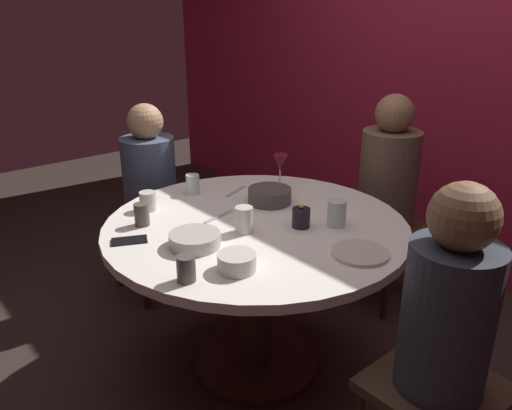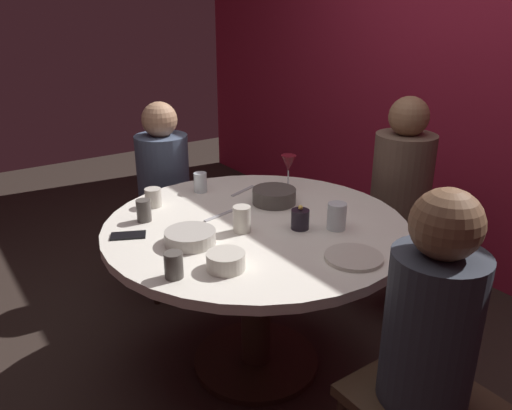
{
  "view_description": "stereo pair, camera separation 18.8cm",
  "coord_description": "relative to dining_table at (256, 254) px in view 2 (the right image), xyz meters",
  "views": [
    {
      "loc": [
        1.53,
        -1.3,
        1.62
      ],
      "look_at": [
        0.0,
        0.0,
        0.83
      ],
      "focal_mm": 35.47,
      "sensor_mm": 36.0,
      "label": 1
    },
    {
      "loc": [
        1.65,
        -1.15,
        1.62
      ],
      "look_at": [
        0.0,
        0.0,
        0.83
      ],
      "focal_mm": 35.47,
      "sensor_mm": 36.0,
      "label": 2
    }
  ],
  "objects": [
    {
      "name": "candle_holder",
      "position": [
        0.16,
        0.11,
        0.2
      ],
      "size": [
        0.08,
        0.08,
        0.11
      ],
      "color": "black",
      "rests_on": "dining_table"
    },
    {
      "name": "dining_table",
      "position": [
        0.0,
        0.0,
        0.0
      ],
      "size": [
        1.32,
        1.32,
        0.75
      ],
      "color": "silver",
      "rests_on": "ground"
    },
    {
      "name": "fork_near_plate",
      "position": [
        -0.15,
        -0.09,
        0.16
      ],
      "size": [
        0.05,
        0.18,
        0.01
      ],
      "primitive_type": "cube",
      "rotation": [
        0.0,
        0.0,
        0.22
      ],
      "color": "#B7B7BC",
      "rests_on": "dining_table"
    },
    {
      "name": "cup_by_right_diner",
      "position": [
        0.23,
        -0.51,
        0.2
      ],
      "size": [
        0.07,
        0.07,
        0.09
      ],
      "primitive_type": "cylinder",
      "color": "#4C4742",
      "rests_on": "dining_table"
    },
    {
      "name": "seated_diner_right",
      "position": [
        0.91,
        0.0,
        0.13
      ],
      "size": [
        0.4,
        0.4,
        1.17
      ],
      "rotation": [
        0.0,
        0.0,
        3.14
      ],
      "color": "#3F2D1E",
      "rests_on": "ground"
    },
    {
      "name": "bowl_small_white",
      "position": [
        0.28,
        -0.33,
        0.19
      ],
      "size": [
        0.14,
        0.14,
        0.06
      ],
      "primitive_type": "cylinder",
      "color": "beige",
      "rests_on": "dining_table"
    },
    {
      "name": "cup_beside_wine",
      "position": [
        -0.29,
        -0.39,
        0.2
      ],
      "size": [
        0.06,
        0.06,
        0.1
      ],
      "primitive_type": "cylinder",
      "color": "#4C4742",
      "rests_on": "dining_table"
    },
    {
      "name": "back_wall",
      "position": [
        0.0,
        1.65,
        0.71
      ],
      "size": [
        6.0,
        0.1,
        2.6
      ],
      "primitive_type": "cube",
      "color": "maroon",
      "rests_on": "ground"
    },
    {
      "name": "cup_center_front",
      "position": [
        0.04,
        -0.1,
        0.21
      ],
      "size": [
        0.07,
        0.07,
        0.11
      ],
      "primitive_type": "cylinder",
      "color": "beige",
      "rests_on": "dining_table"
    },
    {
      "name": "ground_plane",
      "position": [
        0.0,
        0.0,
        -0.59
      ],
      "size": [
        8.0,
        8.0,
        0.0
      ],
      "primitive_type": "plane",
      "color": "#2D231E"
    },
    {
      "name": "cup_near_candle",
      "position": [
        -0.48,
        -0.01,
        0.21
      ],
      "size": [
        0.07,
        0.07,
        0.1
      ],
      "primitive_type": "cylinder",
      "color": "silver",
      "rests_on": "dining_table"
    },
    {
      "name": "dinner_plate",
      "position": [
        0.49,
        0.1,
        0.16
      ],
      "size": [
        0.22,
        0.22,
        0.01
      ],
      "primitive_type": "cylinder",
      "color": "beige",
      "rests_on": "dining_table"
    },
    {
      "name": "cup_by_left_diner",
      "position": [
        0.25,
        0.24,
        0.21
      ],
      "size": [
        0.08,
        0.08,
        0.11
      ],
      "primitive_type": "cylinder",
      "color": "silver",
      "rests_on": "dining_table"
    },
    {
      "name": "knife_near_plate",
      "position": [
        -0.36,
        0.17,
        0.16
      ],
      "size": [
        0.08,
        0.17,
        0.01
      ],
      "primitive_type": "cube",
      "rotation": [
        0.0,
        0.0,
        0.35
      ],
      "color": "#B7B7BC",
      "rests_on": "dining_table"
    },
    {
      "name": "seated_diner_left",
      "position": [
        -0.94,
        0.0,
        0.11
      ],
      "size": [
        0.4,
        0.4,
        1.13
      ],
      "rotation": [
        0.0,
        0.0,
        6.28
      ],
      "color": "#3F2D1E",
      "rests_on": "ground"
    },
    {
      "name": "bowl_serving_large",
      "position": [
        -0.14,
        0.2,
        0.19
      ],
      "size": [
        0.21,
        0.21,
        0.07
      ],
      "primitive_type": "cylinder",
      "color": "#4C4742",
      "rests_on": "dining_table"
    },
    {
      "name": "wine_glass",
      "position": [
        -0.26,
        0.39,
        0.29
      ],
      "size": [
        0.08,
        0.08,
        0.18
      ],
      "color": "silver",
      "rests_on": "dining_table"
    },
    {
      "name": "cell_phone",
      "position": [
        -0.18,
        -0.51,
        0.16
      ],
      "size": [
        0.12,
        0.16,
        0.01
      ],
      "primitive_type": "cube",
      "rotation": [
        0.0,
        0.0,
        5.84
      ],
      "color": "black",
      "rests_on": "dining_table"
    },
    {
      "name": "cup_far_edge",
      "position": [
        -0.43,
        -0.28,
        0.2
      ],
      "size": [
        0.08,
        0.08,
        0.09
      ],
      "primitive_type": "cylinder",
      "color": "beige",
      "rests_on": "dining_table"
    },
    {
      "name": "seated_diner_back",
      "position": [
        0.0,
        0.95,
        0.15
      ],
      "size": [
        0.4,
        0.4,
        1.2
      ],
      "rotation": [
        0.0,
        0.0,
        4.71
      ],
      "color": "#3F2D1E",
      "rests_on": "ground"
    },
    {
      "name": "bowl_salad_center",
      "position": [
        0.02,
        -0.33,
        0.18
      ],
      "size": [
        0.2,
        0.2,
        0.05
      ],
      "primitive_type": "cylinder",
      "color": "#B2ADA3",
      "rests_on": "dining_table"
    }
  ]
}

